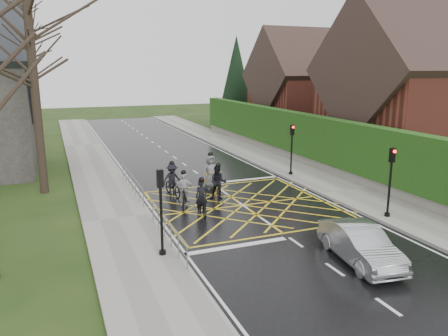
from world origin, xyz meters
TOP-DOWN VIEW (x-y plane):
  - ground at (0.00, 0.00)m, footprint 120.00×120.00m
  - road at (0.00, 0.00)m, footprint 9.00×80.00m
  - sidewalk_right at (6.00, 0.00)m, footprint 3.00×80.00m
  - sidewalk_left at (-6.00, 0.00)m, footprint 3.00×80.00m
  - stone_wall at (7.75, 6.00)m, footprint 0.50×38.00m
  - hedge at (7.75, 6.00)m, footprint 0.90×38.00m
  - house_near at (14.75, 4.00)m, footprint 11.80×9.80m
  - house_far at (14.75, 18.00)m, footprint 9.80×8.80m
  - conifer at (10.75, 26.00)m, footprint 4.60×4.60m
  - tree_near at (-9.00, 6.00)m, footprint 9.24×9.24m
  - tree_mid at (-10.00, 14.00)m, footprint 10.08×10.08m
  - tree_far at (-9.30, 22.00)m, footprint 8.40×8.40m
  - railing_south at (-4.65, -3.50)m, footprint 0.05×5.04m
  - railing_north at (-4.65, 4.00)m, footprint 0.05×6.04m
  - traffic_light_ne at (5.10, 4.20)m, footprint 0.24×0.31m
  - traffic_light_se at (5.10, -4.20)m, footprint 0.24×0.31m
  - traffic_light_sw at (-5.10, -4.50)m, footprint 0.24×0.31m
  - cyclist_rear at (-2.26, -0.52)m, footprint 0.86×1.86m
  - cyclist_back at (-0.75, 1.35)m, footprint 1.23×1.96m
  - cyclist_mid at (-2.72, 2.95)m, footprint 1.17×1.97m
  - cyclist_front at (-2.67, 0.98)m, footprint 1.14×1.83m
  - cyclist_lead at (-0.40, 3.43)m, footprint 0.96×2.16m
  - car at (1.16, -7.27)m, footprint 1.88×4.06m

SIDE VIEW (x-z plane):
  - ground at x=0.00m, z-range 0.00..0.00m
  - road at x=0.00m, z-range 0.00..0.01m
  - sidewalk_right at x=6.00m, z-range 0.00..0.15m
  - sidewalk_left at x=-6.00m, z-range 0.00..0.15m
  - stone_wall at x=7.75m, z-range 0.00..0.70m
  - cyclist_rear at x=-2.26m, z-range -0.31..1.44m
  - car at x=1.16m, z-range 0.00..1.29m
  - cyclist_front at x=-2.67m, z-range -0.23..1.55m
  - cyclist_mid at x=-2.72m, z-range -0.25..1.60m
  - cyclist_lead at x=-0.40m, z-range -0.32..1.75m
  - cyclist_back at x=-0.75m, z-range -0.23..1.67m
  - railing_south at x=-4.65m, z-range 0.27..1.29m
  - railing_north at x=-4.65m, z-range 0.27..1.30m
  - traffic_light_ne at x=5.10m, z-range 0.06..3.27m
  - traffic_light_se at x=5.10m, z-range 0.06..3.27m
  - traffic_light_sw at x=-5.10m, z-range 0.06..3.27m
  - hedge at x=7.75m, z-range 0.70..3.50m
  - house_far at x=14.75m, z-range -0.79..9.51m
  - house_near at x=14.75m, z-range -0.92..10.38m
  - conifer at x=10.75m, z-range -0.01..9.99m
  - tree_far at x=-9.30m, z-range 1.99..12.39m
  - tree_near at x=-9.00m, z-range 2.19..13.63m
  - tree_mid at x=-10.00m, z-range 2.39..14.87m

